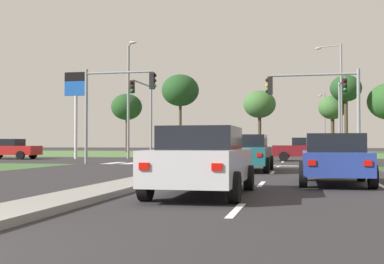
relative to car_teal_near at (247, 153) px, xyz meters
name	(u,v)px	position (x,y,z in m)	size (l,w,h in m)	color
ground_plane	(231,161)	(-2.37, 12.50, -0.80)	(200.00, 200.00, 0.00)	#282628
grass_verge_far_left	(55,153)	(-27.87, 37.00, -0.80)	(35.00, 35.00, 0.01)	#476B38
median_island_near	(150,179)	(-2.37, -6.50, -0.73)	(1.20, 22.00, 0.14)	gray
median_island_far	(260,153)	(-2.37, 37.50, -0.73)	(1.20, 36.00, 0.14)	gray
lane_dash_near	(236,210)	(1.13, -12.77, -0.79)	(0.14, 2.00, 0.01)	silver
lane_dash_second	(261,184)	(1.13, -6.77, -0.79)	(0.14, 2.00, 0.01)	silver
lane_dash_third	(272,172)	(1.13, -0.77, -0.79)	(0.14, 2.00, 0.01)	silver
lane_dash_fourth	(279,166)	(1.13, 5.23, -0.79)	(0.14, 2.00, 0.01)	silver
lane_dash_fifth	(283,162)	(1.13, 11.23, -0.79)	(0.14, 2.00, 0.01)	silver
edge_line_right	(375,183)	(4.48, -5.50, -0.79)	(0.14, 24.00, 0.01)	silver
stop_bar_near	(285,166)	(1.43, 5.50, -0.79)	(6.40, 0.50, 0.01)	silver
crosswalk_bar_near	(114,163)	(-8.77, 7.30, -0.79)	(0.70, 2.80, 0.01)	silver
crosswalk_bar_second	(132,163)	(-7.62, 7.30, -0.79)	(0.70, 2.80, 0.01)	silver
crosswalk_bar_third	(151,163)	(-6.47, 7.30, -0.79)	(0.70, 2.80, 0.01)	silver
crosswalk_bar_fourth	(169,163)	(-5.32, 7.30, -0.79)	(0.70, 2.80, 0.01)	silver
crosswalk_bar_fifth	(188,164)	(-4.17, 7.30, -0.79)	(0.70, 2.80, 0.01)	silver
car_teal_near	(247,153)	(0.00, 0.00, 0.00)	(2.10, 4.54, 1.56)	#19565B
car_silver_second	(202,160)	(0.04, -10.29, 0.01)	(2.07, 4.55, 1.58)	#B7B7BC
car_blue_third	(334,158)	(3.23, -6.42, -0.04)	(2.02, 4.21, 1.48)	navy
car_beige_fourth	(224,148)	(-4.72, 24.90, -0.02)	(2.01, 4.25, 1.53)	#BCAD8E
car_maroon_seventh	(305,149)	(2.58, 13.32, 0.00)	(4.34, 1.95, 1.57)	maroon
car_red_eighth	(9,149)	(-19.39, 13.06, -0.02)	(4.59, 2.01, 1.53)	#A31919
traffic_signal_near_right	(322,99)	(3.36, 5.90, 2.75)	(4.91, 0.32, 5.09)	gray
traffic_signal_far_right	(341,104)	(5.23, 17.28, 3.30)	(0.32, 5.14, 5.93)	gray
traffic_signal_near_left	(112,98)	(-8.40, 5.90, 2.99)	(4.35, 0.32, 5.53)	gray
traffic_signal_far_left	(145,105)	(-9.97, 17.28, 3.46)	(0.32, 5.25, 6.17)	gray
street_lamp_second	(129,94)	(-10.59, 15.21, 4.14)	(1.37, 2.13, 8.77)	gray
street_lamp_third	(339,94)	(5.78, 26.96, 4.97)	(2.41, 1.05, 10.39)	gray
street_lamp_fourth	(324,119)	(5.91, 60.40, 4.24)	(0.94, 2.04, 9.02)	gray
fuel_price_totem	(76,95)	(-14.57, 14.44, 4.07)	(1.80, 0.24, 6.65)	silver
treeline_near	(127,107)	(-20.40, 42.66, 5.21)	(4.12, 4.12, 7.79)	#423323
treeline_second	(180,91)	(-13.15, 43.08, 7.30)	(4.90, 4.90, 10.23)	#423323
treeline_third	(260,105)	(-2.67, 41.33, 5.17)	(3.99, 3.99, 7.72)	#423323
treeline_fourth	(346,89)	(7.69, 42.51, 6.96)	(3.80, 3.80, 9.50)	#423323
treeline_fifth	(332,108)	(6.21, 44.27, 4.80)	(3.48, 3.48, 7.16)	#423323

